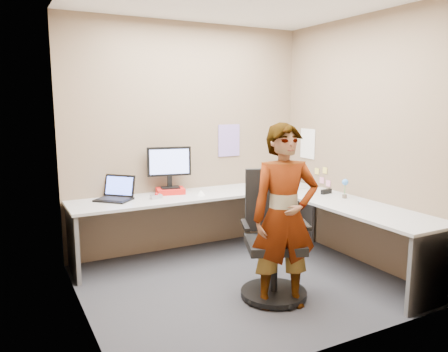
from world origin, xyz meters
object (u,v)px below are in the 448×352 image
desk (259,212)px  office_chair (273,246)px  person (284,217)px  monitor (169,164)px

desk → office_chair: office_chair is taller
office_chair → person: 0.41m
desk → person: bearing=-110.0°
monitor → office_chair: 1.67m
monitor → person: (0.40, -1.72, -0.27)m
desk → monitor: size_ratio=5.94×
monitor → office_chair: monitor is taller
desk → monitor: 1.17m
monitor → office_chair: size_ratio=0.44×
desk → person: person is taller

